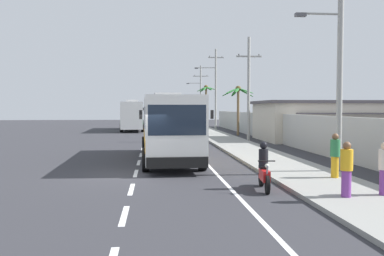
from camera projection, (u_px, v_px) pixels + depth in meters
ground_plane at (135, 175)px, 16.81m from camera, size 160.00×160.00×0.00m
sidewalk_kerb at (245, 148)px, 27.39m from camera, size 3.20×90.00×0.14m
lane_markings at (170, 144)px, 31.61m from camera, size 3.52×71.00×0.01m
boundary_wall at (282, 129)px, 31.66m from camera, size 0.24×60.00×2.31m
coach_bus_foreground at (169, 125)px, 21.64m from camera, size 3.14×10.90×3.57m
coach_bus_far_lane at (132, 115)px, 50.66m from camera, size 3.15×12.29×3.73m
motorcycle_beside_bus at (264, 170)px, 13.87m from camera, size 0.56×1.96×1.62m
motorcycle_trailing at (199, 137)px, 29.95m from camera, size 0.56×1.96×1.55m
pedestrian_near_kerb at (335, 154)px, 15.45m from camera, size 0.36×0.36×1.67m
pedestrian_far_walk at (347, 168)px, 12.06m from camera, size 0.36×0.36×1.63m
utility_pole_nearest at (338, 62)px, 16.95m from camera, size 2.84×0.24×8.76m
utility_pole_mid at (249, 88)px, 33.56m from camera, size 2.08×0.24×8.52m
utility_pole_far at (215, 87)px, 50.09m from camera, size 3.54×0.24×9.92m
utility_pole_distant at (200, 94)px, 66.69m from camera, size 3.56×0.24×9.62m
palm_nearest at (238, 97)px, 41.32m from camera, size 3.32×3.48×4.99m
palm_second at (206, 96)px, 55.19m from camera, size 2.65×2.44×5.84m
roadside_building at (324, 120)px, 35.13m from camera, size 11.25×8.20×3.36m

